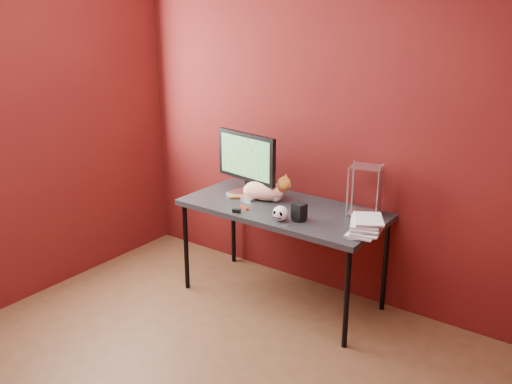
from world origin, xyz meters
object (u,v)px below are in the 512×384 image
Objects in this scene: speaker at (299,212)px; book_stack at (358,141)px; cat at (265,190)px; monitor at (246,161)px; desk at (283,213)px; skull_mug at (280,213)px.

book_stack reaches higher than speaker.
monitor is at bearing 167.40° from cat.
monitor is (-0.37, 0.05, 0.33)m from desk.
desk is at bearing 111.87° from skull_mug.
cat reaches higher than speaker.
cat is 0.48m from speaker.
monitor is 4.69× the size of speaker.
monitor is 0.26m from cat.
speaker is 0.10× the size of book_stack.
skull_mug is (0.14, -0.24, 0.10)m from desk.
speaker is at bearing -37.03° from cat.
monitor is 1.07m from book_stack.
skull_mug is at bearing -128.92° from speaker.
monitor is 1.27× the size of cat.
desk is at bearing 156.85° from speaker.
monitor is 0.47× the size of book_stack.
book_stack is (0.39, 0.03, 0.55)m from speaker.
cat is 0.44m from skull_mug.
cat is at bearing 164.90° from speaker.
desk is 0.49m from monitor.
book_stack is at bearing -23.91° from cat.
cat is (0.17, -0.00, -0.20)m from monitor.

